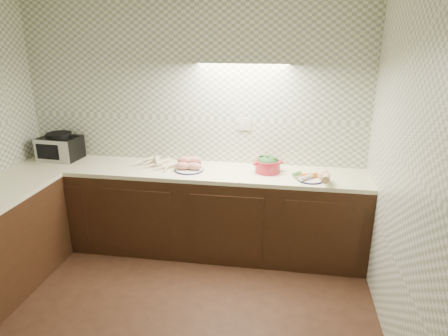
# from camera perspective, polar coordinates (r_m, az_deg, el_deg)

# --- Properties ---
(room) EXTENTS (3.60, 3.60, 2.60)m
(room) POSITION_cam_1_polar(r_m,az_deg,el_deg) (2.50, -14.26, 4.58)
(room) COLOR black
(room) RESTS_ON ground
(counter) EXTENTS (3.60, 3.60, 0.90)m
(counter) POSITION_cam_1_polar(r_m,az_deg,el_deg) (3.78, -18.44, -10.10)
(counter) COLOR black
(counter) RESTS_ON ground
(toaster_oven) EXTENTS (0.43, 0.35, 0.29)m
(toaster_oven) POSITION_cam_1_polar(r_m,az_deg,el_deg) (4.70, -22.38, 2.80)
(toaster_oven) COLOR black
(toaster_oven) RESTS_ON counter
(parsnip_pile) EXTENTS (0.41, 0.40, 0.08)m
(parsnip_pile) POSITION_cam_1_polar(r_m,az_deg,el_deg) (4.23, -9.97, 0.85)
(parsnip_pile) COLOR beige
(parsnip_pile) RESTS_ON counter
(sweet_potato_plate) EXTENTS (0.30, 0.30, 0.13)m
(sweet_potato_plate) POSITION_cam_1_polar(r_m,az_deg,el_deg) (4.03, -5.03, 0.41)
(sweet_potato_plate) COLOR #111842
(sweet_potato_plate) RESTS_ON counter
(onion_bowl) EXTENTS (0.14, 0.14, 0.11)m
(onion_bowl) POSITION_cam_1_polar(r_m,az_deg,el_deg) (4.16, -4.34, 0.86)
(onion_bowl) COLOR black
(onion_bowl) RESTS_ON counter
(dutch_oven) EXTENTS (0.32, 0.32, 0.17)m
(dutch_oven) POSITION_cam_1_polar(r_m,az_deg,el_deg) (3.97, 6.28, 0.56)
(dutch_oven) COLOR #AA1D2D
(dutch_oven) RESTS_ON counter
(veg_plate) EXTENTS (0.38, 0.27, 0.12)m
(veg_plate) POSITION_cam_1_polar(r_m,az_deg,el_deg) (3.82, 12.98, -1.18)
(veg_plate) COLOR #111842
(veg_plate) RESTS_ON counter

